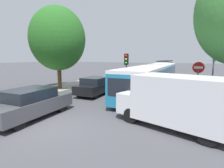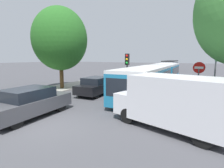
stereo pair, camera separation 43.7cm
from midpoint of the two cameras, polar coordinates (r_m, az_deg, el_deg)
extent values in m
plane|color=#47474C|center=(8.60, -20.85, -12.99)|extent=(200.00, 200.00, 0.00)
cube|color=#9E998E|center=(27.71, -0.43, 2.37)|extent=(3.20, 48.32, 0.14)
cube|color=teal|center=(13.65, 9.86, 0.64)|extent=(2.77, 9.00, 1.92)
cube|color=black|center=(13.61, 9.90, 2.08)|extent=(2.77, 8.64, 0.84)
cube|color=silver|center=(13.55, 9.98, 5.06)|extent=(2.77, 9.00, 0.19)
cube|color=teal|center=(21.87, 15.54, 3.41)|extent=(2.65, 6.19, 1.92)
cube|color=black|center=(21.84, 15.58, 4.31)|extent=(2.66, 5.95, 0.84)
cube|color=silver|center=(21.80, 15.65, 6.17)|extent=(2.65, 6.19, 0.19)
cylinder|color=black|center=(18.42, 13.79, 2.56)|extent=(1.81, 1.01, 1.77)
cube|color=black|center=(9.46, 3.04, -1.34)|extent=(2.11, 0.18, 1.03)
cylinder|color=black|center=(10.84, 11.04, -5.51)|extent=(0.32, 0.95, 0.94)
cylinder|color=black|center=(11.45, 1.21, -4.58)|extent=(0.32, 0.95, 0.94)
cylinder|color=black|center=(16.33, 15.77, -0.93)|extent=(0.32, 0.95, 0.94)
cylinder|color=black|center=(16.74, 8.97, -0.48)|extent=(0.32, 0.95, 0.94)
cylinder|color=black|center=(21.81, 18.06, 1.30)|extent=(0.32, 0.95, 0.94)
cylinder|color=black|center=(22.12, 12.90, 1.61)|extent=(0.32, 0.95, 0.94)
cube|color=silver|center=(44.36, 16.74, 5.85)|extent=(3.01, 11.15, 1.92)
cube|color=black|center=(44.35, 16.76, 6.30)|extent=(3.00, 10.60, 0.81)
cube|color=black|center=(44.33, 16.80, 7.21)|extent=(3.01, 11.15, 0.19)
cylinder|color=black|center=(48.14, 16.06, 5.18)|extent=(0.34, 0.97, 0.96)
cylinder|color=black|center=(47.89, 18.50, 5.06)|extent=(0.34, 0.97, 0.96)
cylinder|color=black|center=(41.28, 14.68, 4.72)|extent=(0.34, 0.97, 0.96)
cylinder|color=black|center=(40.99, 17.52, 4.58)|extent=(0.34, 0.97, 0.96)
cube|color=#47474C|center=(10.07, -25.97, -6.38)|extent=(2.10, 4.49, 0.71)
cube|color=black|center=(9.88, -26.67, -2.98)|extent=(1.84, 2.39, 0.54)
cylinder|color=black|center=(11.61, -23.08, -5.78)|extent=(0.27, 0.68, 0.67)
cylinder|color=black|center=(10.55, -17.21, -6.88)|extent=(0.27, 0.68, 0.67)
cylinder|color=black|center=(8.74, -29.61, -10.88)|extent=(0.27, 0.68, 0.67)
cube|color=black|center=(14.73, -6.09, -1.11)|extent=(2.03, 4.34, 0.69)
cube|color=black|center=(14.56, -6.33, 1.18)|extent=(1.77, 2.31, 0.53)
cylinder|color=black|center=(16.31, -5.99, -1.17)|extent=(0.26, 0.66, 0.65)
cylinder|color=black|center=(15.62, -1.18, -1.56)|extent=(0.26, 0.66, 0.65)
cylinder|color=black|center=(14.07, -11.52, -2.88)|extent=(0.26, 0.66, 0.65)
cylinder|color=black|center=(13.26, -6.17, -3.45)|extent=(0.26, 0.66, 0.65)
cube|color=white|center=(20.28, 3.12, 1.52)|extent=(1.95, 4.18, 0.66)
cube|color=black|center=(20.12, 3.04, 3.15)|extent=(1.71, 2.23, 0.51)
cylinder|color=black|center=(21.78, 2.55, 1.30)|extent=(0.25, 0.63, 0.62)
cylinder|color=black|center=(21.30, 6.20, 1.09)|extent=(0.25, 0.63, 0.62)
cylinder|color=black|center=(19.39, -0.28, 0.40)|extent=(0.25, 0.63, 0.62)
cylinder|color=black|center=(18.84, 3.77, 0.14)|extent=(0.25, 0.63, 0.62)
cube|color=#284799|center=(26.21, 8.65, 3.01)|extent=(1.90, 4.06, 0.64)
cube|color=black|center=(26.07, 8.62, 4.23)|extent=(1.66, 2.16, 0.49)
cylinder|color=black|center=(27.64, 7.92, 2.76)|extent=(0.24, 0.62, 0.61)
cylinder|color=black|center=(27.29, 10.78, 2.61)|extent=(0.24, 0.62, 0.61)
cylinder|color=black|center=(25.22, 6.32, 2.23)|extent=(0.24, 0.62, 0.61)
cylinder|color=black|center=(24.83, 9.43, 2.07)|extent=(0.24, 0.62, 0.61)
cube|color=#236638|center=(31.82, 12.64, 3.97)|extent=(2.08, 4.46, 0.71)
cube|color=black|center=(31.68, 12.64, 5.08)|extent=(1.82, 2.38, 0.54)
cylinder|color=black|center=(33.36, 11.79, 3.70)|extent=(0.26, 0.68, 0.67)
cylinder|color=black|center=(33.07, 14.42, 3.57)|extent=(0.26, 0.68, 0.67)
cylinder|color=black|center=(30.65, 10.68, 3.32)|extent=(0.26, 0.68, 0.67)
cylinder|color=black|center=(30.33, 13.54, 3.17)|extent=(0.26, 0.68, 0.67)
cube|color=silver|center=(7.93, 20.87, -4.88)|extent=(4.47, 2.98, 2.00)
cube|color=silver|center=(9.19, 5.97, -5.55)|extent=(1.36, 2.07, 1.00)
cylinder|color=black|center=(8.45, 4.75, -10.21)|extent=(0.76, 0.42, 0.72)
cylinder|color=black|center=(9.79, 10.75, -7.69)|extent=(0.76, 0.42, 0.72)
cylinder|color=black|center=(7.12, 27.25, -14.88)|extent=(0.76, 0.42, 0.72)
cylinder|color=black|center=(8.66, 30.14, -10.92)|extent=(0.76, 0.42, 0.72)
cylinder|color=#56595E|center=(14.25, 3.79, 3.03)|extent=(0.12, 0.12, 3.40)
cube|color=black|center=(14.19, 3.84, 8.06)|extent=(0.35, 0.28, 0.90)
sphere|color=red|center=(14.04, 3.69, 9.20)|extent=(0.18, 0.18, 0.18)
sphere|color=#EAAD14|center=(14.04, 3.68, 8.05)|extent=(0.18, 0.18, 0.18)
sphere|color=green|center=(14.05, 3.67, 6.91)|extent=(0.18, 0.18, 0.18)
cylinder|color=#56595E|center=(12.27, 25.08, -1.04)|extent=(0.08, 0.08, 2.40)
cylinder|color=red|center=(12.14, 25.46, 4.89)|extent=(0.70, 0.03, 0.70)
cube|color=white|center=(12.12, 25.46, 4.88)|extent=(0.50, 0.04, 0.14)
cylinder|color=#56595E|center=(14.56, 29.26, 2.46)|extent=(0.10, 0.10, 3.60)
cube|color=#197A38|center=(14.50, 29.70, 8.36)|extent=(0.14, 1.40, 0.28)
cube|color=#197A38|center=(14.50, 29.60, 7.02)|extent=(0.14, 1.40, 0.28)
cylinder|color=#51381E|center=(17.63, -17.45, 2.43)|extent=(0.37, 0.37, 2.61)
ellipsoid|color=#286623|center=(17.63, -17.98, 13.87)|extent=(5.12, 5.12, 5.90)
camera|label=1|loc=(0.22, -91.00, -0.15)|focal=28.00mm
camera|label=2|loc=(0.22, 89.00, 0.15)|focal=28.00mm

